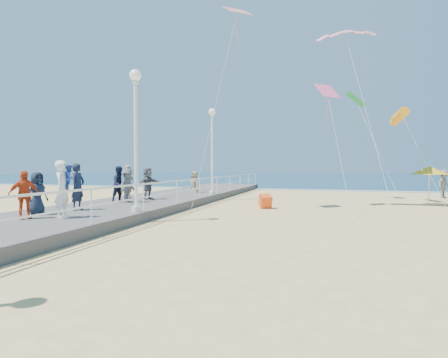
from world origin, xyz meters
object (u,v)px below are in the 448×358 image
(lamp_post_mid, at_px, (136,125))
(beach_umbrella, at_px, (429,170))
(lamp_post_far, at_px, (212,142))
(spectator_3, at_px, (24,195))
(spectator_5, at_px, (148,183))
(spectator_4, at_px, (37,193))
(box_kite, at_px, (265,202))
(toddler_held, at_px, (70,178))
(beach_walker_a, at_px, (444,184))
(spectator_7, at_px, (120,184))
(spectator_0, at_px, (78,187))
(woman_holding_toddler, at_px, (63,189))
(beach_walker_c, at_px, (195,185))
(spectator_2, at_px, (127,185))
(spectator_6, at_px, (129,182))

(lamp_post_mid, relative_size, beach_umbrella, 2.49)
(lamp_post_far, bearing_deg, spectator_3, -102.51)
(lamp_post_mid, distance_m, spectator_5, 5.62)
(spectator_4, distance_m, box_kite, 10.17)
(toddler_held, bearing_deg, beach_walker_a, -60.55)
(spectator_7, height_order, beach_walker_a, spectator_7)
(spectator_0, distance_m, spectator_3, 2.45)
(lamp_post_far, bearing_deg, spectator_0, -105.12)
(woman_holding_toddler, height_order, spectator_4, woman_holding_toddler)
(spectator_4, bearing_deg, spectator_3, -151.82)
(spectator_0, xyz_separation_m, beach_umbrella, (14.66, 9.84, 0.59))
(spectator_4, bearing_deg, box_kite, -36.67)
(spectator_0, distance_m, spectator_4, 1.60)
(spectator_4, relative_size, beach_walker_c, 0.83)
(beach_walker_a, bearing_deg, beach_walker_c, 150.06)
(lamp_post_far, distance_m, spectator_3, 12.15)
(spectator_2, relative_size, box_kite, 2.69)
(spectator_6, bearing_deg, lamp_post_mid, -158.48)
(spectator_2, distance_m, beach_walker_c, 7.05)
(spectator_2, bearing_deg, spectator_6, 31.83)
(lamp_post_mid, xyz_separation_m, beach_walker_a, (14.39, 14.94, -2.70))
(lamp_post_mid, height_order, spectator_0, lamp_post_mid)
(lamp_post_mid, height_order, beach_umbrella, lamp_post_mid)
(lamp_post_far, xyz_separation_m, toddler_held, (-1.38, -10.91, -1.95))
(spectator_2, bearing_deg, spectator_7, 95.76)
(spectator_0, height_order, beach_walker_c, spectator_0)
(woman_holding_toddler, distance_m, spectator_2, 5.11)
(spectator_2, distance_m, beach_umbrella, 15.91)
(lamp_post_mid, distance_m, beach_walker_a, 20.92)
(spectator_0, relative_size, beach_umbrella, 0.86)
(beach_walker_c, bearing_deg, spectator_2, -50.49)
(toddler_held, distance_m, spectator_4, 1.68)
(spectator_0, xyz_separation_m, spectator_3, (-0.10, -2.44, -0.13))
(box_kite, bearing_deg, spectator_3, -153.42)
(spectator_0, bearing_deg, spectator_4, 159.09)
(beach_walker_a, bearing_deg, beach_umbrella, -159.89)
(spectator_4, height_order, beach_walker_a, spectator_4)
(toddler_held, bearing_deg, spectator_4, 64.89)
(beach_umbrella, bearing_deg, spectator_2, -155.22)
(spectator_0, distance_m, beach_walker_a, 22.66)
(spectator_4, relative_size, beach_walker_a, 0.79)
(spectator_4, height_order, beach_umbrella, beach_umbrella)
(woman_holding_toddler, relative_size, box_kite, 3.18)
(spectator_2, xyz_separation_m, spectator_5, (0.19, 1.63, 0.03))
(spectator_3, distance_m, beach_umbrella, 19.21)
(spectator_2, distance_m, spectator_3, 5.62)
(woman_holding_toddler, bearing_deg, beach_umbrella, -66.91)
(spectator_5, distance_m, spectator_7, 1.76)
(lamp_post_far, distance_m, spectator_6, 5.85)
(beach_umbrella, bearing_deg, lamp_post_far, -176.90)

